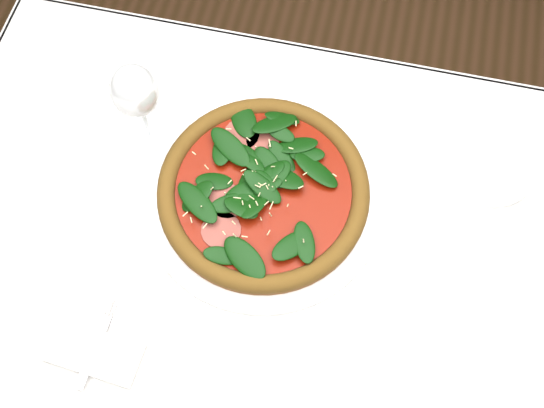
% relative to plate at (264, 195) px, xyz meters
% --- Properties ---
extents(ground, '(6.00, 6.00, 0.00)m').
position_rel_plate_xyz_m(ground, '(0.05, -0.09, -0.76)').
color(ground, brown).
rests_on(ground, ground).
extents(dining_table, '(1.21, 0.81, 0.75)m').
position_rel_plate_xyz_m(dining_table, '(0.05, -0.09, -0.11)').
color(dining_table, white).
rests_on(dining_table, ground).
extents(plate, '(0.39, 0.39, 0.02)m').
position_rel_plate_xyz_m(plate, '(0.00, 0.00, 0.00)').
color(plate, white).
rests_on(plate, dining_table).
extents(pizza, '(0.41, 0.41, 0.04)m').
position_rel_plate_xyz_m(pizza, '(0.00, 0.00, 0.02)').
color(pizza, brown).
rests_on(pizza, plate).
extents(wine_glass, '(0.07, 0.07, 0.18)m').
position_rel_plate_xyz_m(wine_glass, '(-0.22, 0.07, 0.12)').
color(wine_glass, white).
rests_on(wine_glass, dining_table).
extents(napkin, '(0.14, 0.08, 0.01)m').
position_rel_plate_xyz_m(napkin, '(-0.18, -0.30, -0.00)').
color(napkin, white).
rests_on(napkin, dining_table).
extents(fork, '(0.03, 0.14, 0.00)m').
position_rel_plate_xyz_m(fork, '(-0.18, -0.27, 0.00)').
color(fork, silver).
rests_on(fork, napkin).
extents(saucer_far, '(0.15, 0.15, 0.01)m').
position_rel_plate_xyz_m(saucer_far, '(0.35, 0.14, -0.00)').
color(saucer_far, white).
rests_on(saucer_far, dining_table).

